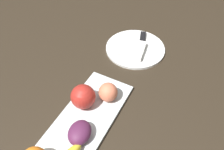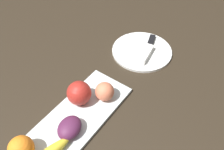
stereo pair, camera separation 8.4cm
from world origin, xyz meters
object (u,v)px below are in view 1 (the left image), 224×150
(fruit_tray, at_px, (80,127))
(grape_bunch, at_px, (80,132))
(knife, at_px, (142,41))
(apple, at_px, (83,97))
(dinner_plate, at_px, (135,48))
(peach, at_px, (108,92))
(folded_napkin, at_px, (133,50))

(fruit_tray, distance_m, grape_bunch, 0.05)
(grape_bunch, relative_size, knife, 0.47)
(apple, distance_m, grape_bunch, 0.12)
(grape_bunch, relative_size, dinner_plate, 0.33)
(peach, xyz_separation_m, grape_bunch, (0.17, -0.01, -0.01))
(dinner_plate, bearing_deg, fruit_tray, -0.00)
(peach, bearing_deg, grape_bunch, -2.09)
(folded_napkin, height_order, knife, folded_napkin)
(folded_napkin, bearing_deg, grape_bunch, 2.62)
(grape_bunch, distance_m, folded_napkin, 0.43)
(knife, bearing_deg, peach, -15.15)
(apple, height_order, dinner_plate, apple)
(grape_bunch, height_order, dinner_plate, grape_bunch)
(apple, bearing_deg, dinner_plate, 174.48)
(fruit_tray, height_order, peach, peach)
(knife, bearing_deg, apple, -24.00)
(apple, xyz_separation_m, peach, (-0.06, 0.06, -0.01))
(dinner_plate, bearing_deg, apple, -5.52)
(peach, bearing_deg, apple, -45.07)
(dinner_plate, distance_m, knife, 0.05)
(apple, xyz_separation_m, dinner_plate, (-0.36, 0.03, -0.05))
(fruit_tray, distance_m, knife, 0.49)
(apple, distance_m, peach, 0.09)
(peach, bearing_deg, folded_napkin, -174.39)
(apple, bearing_deg, peach, 134.93)
(folded_napkin, bearing_deg, peach, 5.61)
(apple, relative_size, knife, 0.46)
(dinner_plate, bearing_deg, folded_napkin, -0.00)
(fruit_tray, height_order, grape_bunch, grape_bunch)
(folded_napkin, bearing_deg, dinner_plate, 180.00)
(grape_bunch, distance_m, dinner_plate, 0.47)
(fruit_tray, relative_size, apple, 5.48)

